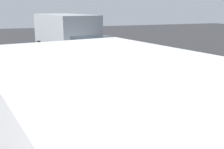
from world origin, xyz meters
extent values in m
plane|color=#2D2D30|center=(0.00, 0.00, 0.00)|extent=(60.00, 60.00, 0.00)
cube|color=beige|center=(0.00, 0.00, 0.60)|extent=(4.80, 2.18, 0.66)
cube|color=#1E2833|center=(0.21, 0.02, 1.14)|extent=(2.28, 1.83, 0.43)
cylinder|color=black|center=(-1.37, -1.04, 0.32)|extent=(0.65, 0.27, 0.64)
cylinder|color=black|center=(-1.52, 0.80, 0.32)|extent=(0.65, 0.27, 0.64)
cylinder|color=black|center=(1.52, -0.80, 0.32)|extent=(0.65, 0.27, 0.64)
cylinder|color=black|center=(1.37, 1.04, 0.32)|extent=(0.65, 0.27, 0.64)
ellipsoid|color=black|center=(-0.27, 0.89, 0.69)|extent=(0.10, 0.03, 0.12)
ellipsoid|color=black|center=(1.44, -0.79, 0.47)|extent=(0.11, 0.03, 0.13)
ellipsoid|color=black|center=(-1.26, -1.01, 0.45)|extent=(0.14, 0.03, 0.09)
ellipsoid|color=black|center=(0.44, -0.87, 0.42)|extent=(0.20, 0.04, 0.10)
ellipsoid|color=black|center=(0.02, -0.91, 0.70)|extent=(0.12, 0.03, 0.12)
ellipsoid|color=black|center=(-1.34, -1.02, 0.62)|extent=(0.16, 0.03, 0.16)
ellipsoid|color=black|center=(-0.25, -0.93, 0.56)|extent=(0.17, 0.03, 0.14)
ellipsoid|color=black|center=(1.66, 1.05, 0.54)|extent=(0.18, 0.03, 0.09)
ellipsoid|color=black|center=(-0.75, -0.97, 0.65)|extent=(0.18, 0.03, 0.09)
sphere|color=silver|center=(-1.42, -0.13, 0.95)|extent=(0.06, 0.06, 0.06)
cone|color=gray|center=(-1.80, -0.34, 0.96)|extent=(0.11, 0.11, 0.08)
cylinder|color=#51381E|center=(-1.35, -0.47, 0.99)|extent=(0.10, 0.10, 0.13)
sphere|color=#A87A38|center=(-1.72, -0.76, 0.97)|extent=(0.08, 0.08, 0.08)
cylinder|color=black|center=(-2.00, 0.15, 0.96)|extent=(0.09, 0.09, 0.06)
sphere|color=tan|center=(-1.33, -0.71, 0.95)|extent=(0.05, 0.05, 0.05)
cone|color=gray|center=(-1.76, 0.45, 0.97)|extent=(0.09, 0.09, 0.08)
sphere|color=#A87A38|center=(-1.95, -0.17, 0.96)|extent=(0.06, 0.06, 0.06)
cone|color=silver|center=(-1.32, -0.30, 0.98)|extent=(0.13, 0.13, 0.12)
cylinder|color=gray|center=(0.93, -0.45, 1.40)|extent=(0.10, 0.10, 0.09)
cone|color=black|center=(1.12, -0.27, 1.39)|extent=(0.10, 0.10, 0.07)
cone|color=silver|center=(0.79, 0.55, 1.40)|extent=(0.08, 0.08, 0.09)
cone|color=#51381E|center=(0.89, 0.21, 1.41)|extent=(0.09, 0.09, 0.11)
cylinder|color=gray|center=(-0.07, -0.31, 1.41)|extent=(0.07, 0.07, 0.11)
cone|color=black|center=(-0.21, -0.33, 1.40)|extent=(0.10, 0.10, 0.10)
cylinder|color=tan|center=(0.97, 0.42, 1.41)|extent=(0.09, 0.09, 0.11)
cylinder|color=black|center=(0.46, 0.05, 1.41)|extent=(0.06, 0.06, 0.12)
cone|color=orange|center=(0.23, 0.07, 1.40)|extent=(0.06, 0.06, 0.10)
cone|color=beige|center=(-0.34, -0.53, 1.51)|extent=(0.23, 0.23, 0.31)
cone|color=beige|center=(-0.42, 0.46, 1.51)|extent=(0.23, 0.23, 0.31)
cube|color=#9EA3A8|center=(8.47, -0.17, 1.28)|extent=(5.38, 2.84, 1.96)
cube|color=#1E2833|center=(6.70, -0.46, 1.67)|extent=(0.41, 1.81, 0.70)
cylinder|color=black|center=(7.12, -1.46, 0.36)|extent=(0.75, 0.35, 0.72)
cylinder|color=black|center=(6.79, 0.62, 0.36)|extent=(0.75, 0.35, 0.72)
cylinder|color=black|center=(10.15, -0.97, 0.36)|extent=(0.75, 0.35, 0.72)
cylinder|color=black|center=(9.82, 1.11, 0.36)|extent=(0.75, 0.35, 0.72)
cube|color=white|center=(3.87, -0.35, 0.64)|extent=(4.08, 1.82, 0.72)
cube|color=#1E2833|center=(3.59, -0.35, 1.24)|extent=(1.88, 1.63, 0.49)
cylinder|color=black|center=(5.15, 0.49, 0.33)|extent=(0.66, 0.24, 0.66)
cylinder|color=black|center=(5.10, -1.27, 0.33)|extent=(0.66, 0.24, 0.66)
cylinder|color=black|center=(2.64, 0.56, 0.33)|extent=(0.66, 0.24, 0.66)
cylinder|color=black|center=(2.60, -1.20, 0.33)|extent=(0.66, 0.24, 0.66)
cylinder|color=black|center=(-2.68, -0.16, 0.34)|extent=(0.70, 0.35, 0.67)
camera|label=1|loc=(-6.47, 2.81, 2.66)|focal=42.85mm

